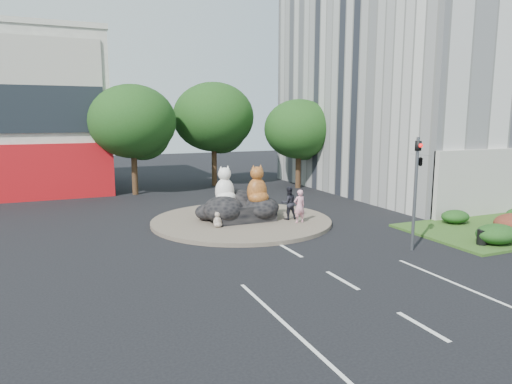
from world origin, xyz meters
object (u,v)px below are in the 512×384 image
cat_tabby (257,184)px  pedestrian_pink (299,206)px  kitten_calico (218,219)px  litter_bin (482,237)px  pedestrian_dark (289,203)px  kitten_white (273,213)px  cat_white (225,185)px

cat_tabby → pedestrian_pink: bearing=-42.1°
cat_tabby → kitten_calico: bearing=-166.8°
cat_tabby → litter_bin: size_ratio=3.16×
cat_tabby → pedestrian_dark: size_ratio=1.18×
pedestrian_dark → litter_bin: (5.83, -7.81, -0.66)m
cat_tabby → kitten_white: bearing=-31.1°
cat_white → litter_bin: bearing=-52.5°
cat_tabby → pedestrian_dark: (1.68, -0.54, -1.07)m
pedestrian_dark → litter_bin: pedestrian_dark is taller
cat_white → kitten_calico: bearing=-128.6°
cat_white → pedestrian_pink: cat_white is taller
cat_tabby → litter_bin: cat_tabby is taller
cat_white → pedestrian_dark: 3.69m
kitten_calico → pedestrian_dark: (4.23, 0.20, 0.51)m
pedestrian_dark → litter_bin: size_ratio=2.68×
cat_white → pedestrian_pink: size_ratio=1.17×
kitten_calico → pedestrian_pink: bearing=0.4°
cat_tabby → kitten_white: size_ratio=2.75×
kitten_calico → kitten_white: bearing=15.8°
kitten_calico → pedestrian_dark: pedestrian_dark is taller
kitten_calico → kitten_white: 3.34m
cat_tabby → litter_bin: (7.51, -8.35, -1.73)m
cat_white → cat_tabby: cat_tabby is taller
cat_white → litter_bin: 13.04m
pedestrian_dark → kitten_white: bearing=-4.7°
kitten_white → pedestrian_pink: size_ratio=0.44×
litter_bin → kitten_white: bearing=130.3°
kitten_calico → pedestrian_dark: 4.26m
pedestrian_pink → pedestrian_dark: 0.97m
kitten_white → pedestrian_dark: pedestrian_dark is taller
cat_white → kitten_calico: 2.40m
pedestrian_pink → pedestrian_dark: size_ratio=0.97×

